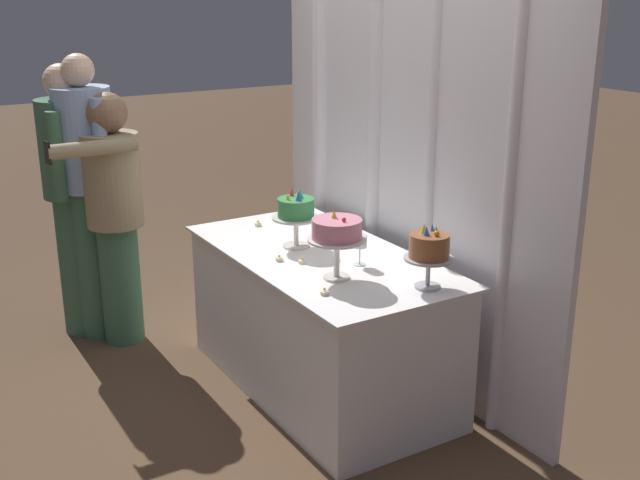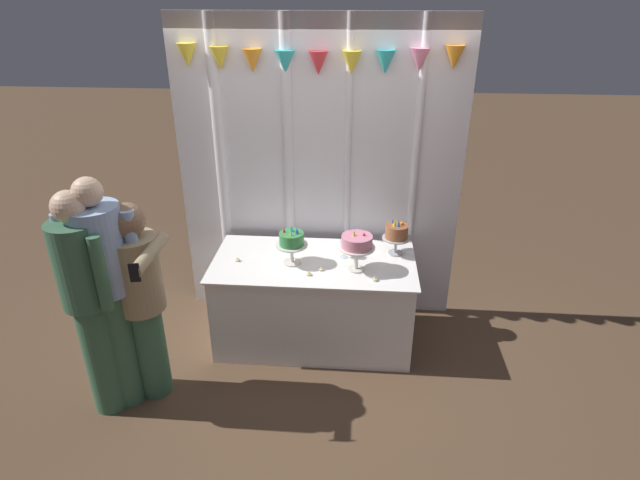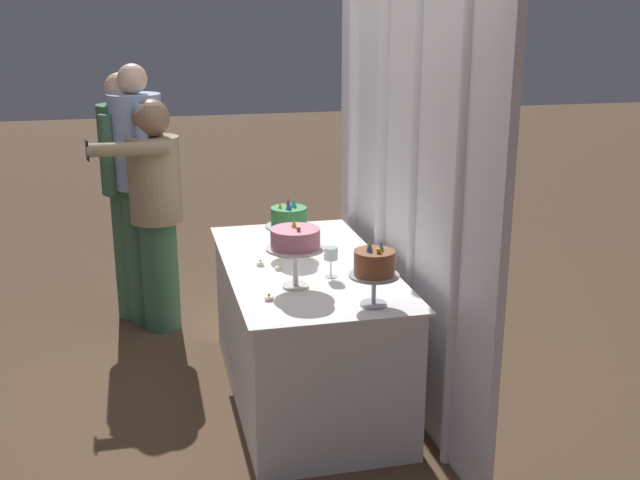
# 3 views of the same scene
# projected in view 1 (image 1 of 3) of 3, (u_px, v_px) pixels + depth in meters

# --- Properties ---
(ground_plane) EXTENTS (24.00, 24.00, 0.00)m
(ground_plane) POSITION_uv_depth(u_px,v_px,m) (305.00, 390.00, 4.34)
(ground_plane) COLOR brown
(draped_curtain) EXTENTS (2.44, 0.16, 2.63)m
(draped_curtain) POSITION_uv_depth(u_px,v_px,m) (401.00, 122.00, 4.24)
(draped_curtain) COLOR white
(draped_curtain) RESTS_ON ground_plane
(cake_table) EXTENTS (1.66, 0.85, 0.78)m
(cake_table) POSITION_uv_depth(u_px,v_px,m) (321.00, 321.00, 4.26)
(cake_table) COLOR white
(cake_table) RESTS_ON ground_plane
(cake_display_leftmost) EXTENTS (0.26, 0.26, 0.32)m
(cake_display_leftmost) POSITION_uv_depth(u_px,v_px,m) (296.00, 211.00, 4.20)
(cake_display_leftmost) COLOR silver
(cake_display_leftmost) RESTS_ON cake_table
(cake_display_center) EXTENTS (0.29, 0.29, 0.34)m
(cake_display_center) POSITION_uv_depth(u_px,v_px,m) (337.00, 232.00, 3.73)
(cake_display_center) COLOR silver
(cake_display_center) RESTS_ON cake_table
(cake_display_rightmost) EXTENTS (0.23, 0.23, 0.31)m
(cake_display_rightmost) POSITION_uv_depth(u_px,v_px,m) (429.00, 248.00, 3.63)
(cake_display_rightmost) COLOR #B2B2B7
(cake_display_rightmost) RESTS_ON cake_table
(wine_glass) EXTENTS (0.07, 0.07, 0.16)m
(wine_glass) POSITION_uv_depth(u_px,v_px,m) (360.00, 242.00, 3.95)
(wine_glass) COLOR silver
(wine_glass) RESTS_ON cake_table
(tealight_far_left) EXTENTS (0.04, 0.04, 0.03)m
(tealight_far_left) POSITION_uv_depth(u_px,v_px,m) (258.00, 224.00, 4.62)
(tealight_far_left) COLOR beige
(tealight_far_left) RESTS_ON cake_table
(tealight_near_left) EXTENTS (0.04, 0.04, 0.03)m
(tealight_near_left) POSITION_uv_depth(u_px,v_px,m) (279.00, 259.00, 4.04)
(tealight_near_left) COLOR beige
(tealight_near_left) RESTS_ON cake_table
(tealight_near_right) EXTENTS (0.04, 0.04, 0.03)m
(tealight_near_right) POSITION_uv_depth(u_px,v_px,m) (302.00, 261.00, 4.01)
(tealight_near_right) COLOR beige
(tealight_near_right) RESTS_ON cake_table
(tealight_far_right) EXTENTS (0.04, 0.04, 0.03)m
(tealight_far_right) POSITION_uv_depth(u_px,v_px,m) (325.00, 292.00, 3.60)
(tealight_far_right) COLOR beige
(tealight_far_right) RESTS_ON cake_table
(guest_girl_blue_dress) EXTENTS (0.45, 0.63, 1.54)m
(guest_girl_blue_dress) POSITION_uv_depth(u_px,v_px,m) (114.00, 209.00, 4.69)
(guest_girl_blue_dress) COLOR #3D6B4C
(guest_girl_blue_dress) RESTS_ON ground_plane
(guest_man_dark_suit) EXTENTS (0.51, 0.40, 1.75)m
(guest_man_dark_suit) POSITION_uv_depth(u_px,v_px,m) (89.00, 187.00, 4.75)
(guest_man_dark_suit) COLOR #3D6B4C
(guest_man_dark_suit) RESTS_ON ground_plane
(guest_man_pink_jacket) EXTENTS (0.46, 0.46, 1.69)m
(guest_man_pink_jacket) POSITION_uv_depth(u_px,v_px,m) (72.00, 191.00, 4.80)
(guest_man_pink_jacket) COLOR #3D6B4C
(guest_man_pink_jacket) RESTS_ON ground_plane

